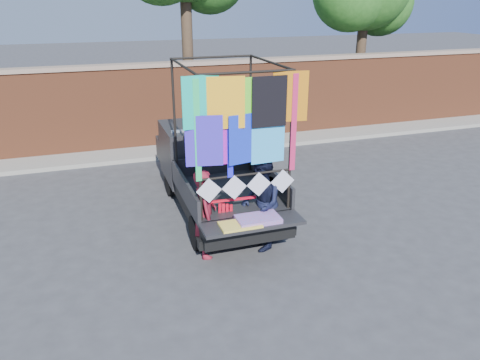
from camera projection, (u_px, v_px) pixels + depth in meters
name	position (u px, v px, depth m)	size (l,w,h in m)	color
ground	(237.00, 252.00, 8.74)	(90.00, 90.00, 0.00)	#38383A
brick_wall	(166.00, 105.00, 14.43)	(30.00, 0.45, 2.61)	brown
curb	(173.00, 150.00, 14.27)	(30.00, 1.20, 0.12)	gray
pickup_truck	(209.00, 166.00, 10.65)	(2.12, 5.31, 3.34)	black
woman	(205.00, 213.00, 8.36)	(0.61, 0.40, 1.66)	maroon
man	(261.00, 203.00, 8.60)	(0.89, 0.69, 1.82)	black
streamer_bundle	(229.00, 209.00, 8.44)	(0.85, 0.09, 0.59)	red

